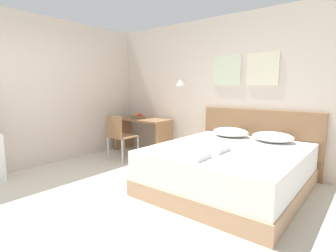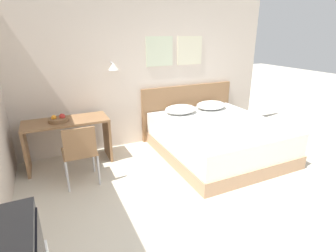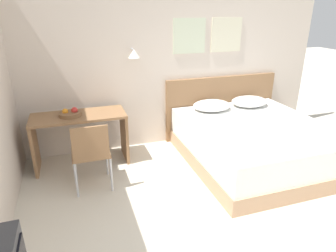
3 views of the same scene
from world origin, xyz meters
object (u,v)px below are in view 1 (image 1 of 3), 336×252
Objects in this scene: pillow_left at (230,132)px; desk at (142,129)px; folded_towel_mid_bed at (192,155)px; fruit_bowl at (138,117)px; headboard at (257,140)px; pillow_right at (273,137)px; bed at (229,169)px; folded_towel_near_foot at (215,149)px; desk_chair at (119,134)px.

pillow_left is 0.48× the size of desk.
fruit_bowl is at bearing 148.10° from folded_towel_mid_bed.
headboard is 0.49m from pillow_right.
bed is 0.46m from folded_towel_near_foot.
desk_chair is (0.09, -0.73, 0.00)m from desk.
folded_towel_mid_bed is at bearing -96.35° from folded_towel_near_foot.
pillow_left is at bearing 1.09° from fruit_bowl.
pillow_right is 1.86× the size of folded_towel_near_foot.
folded_towel_mid_bed is at bearing -31.90° from fruit_bowl.
pillow_right is 0.69× the size of desk_chair.
bed is at bearing 0.03° from desk_chair.
desk_chair is (-2.28, -0.00, 0.23)m from bed.
desk is (-2.02, -0.02, -0.14)m from pillow_left.
desk_chair is (-2.22, 0.31, -0.10)m from folded_towel_near_foot.
desk is (-2.36, -0.34, 0.01)m from headboard.
fruit_bowl is (-2.46, -0.36, 0.26)m from headboard.
bed is 6.98× the size of fruit_bowl.
folded_towel_near_foot is 0.92× the size of folded_towel_mid_bed.
headboard reaches higher than pillow_right.
desk is at bearing -171.79° from headboard.
desk_chair is at bearing -75.22° from fruit_bowl.
pillow_left is 1.71× the size of folded_towel_mid_bed.
headboard is at bearing 136.87° from pillow_right.
fruit_bowl is (-2.12, -0.04, 0.11)m from pillow_left.
pillow_left is (-0.34, -0.32, 0.15)m from headboard.
bed is at bearing 80.61° from folded_towel_near_foot.
fruit_bowl is at bearing 157.07° from folded_towel_near_foot.
headboard is at bearing 8.31° from fruit_bowl.
pillow_left is 2.08m from desk_chair.
desk is 1.44× the size of desk_chair.
headboard is 3.29× the size of pillow_left.
fruit_bowl reaches higher than pillow_right.
desk_chair is at bearing -158.81° from pillow_left.
desk is 0.28m from fruit_bowl.
headboard is at bearing 43.13° from pillow_left.
folded_towel_near_foot is 2.54m from desk.
pillow_left reaches higher than folded_towel_near_foot.
fruit_bowl is (-2.46, 0.71, 0.49)m from bed.
bed is at bearing -16.05° from fruit_bowl.
desk is (-2.36, 0.73, 0.23)m from bed.
pillow_left is at bearing 99.02° from folded_towel_mid_bed.
bed is 1.09m from headboard.
pillow_right is 2.73m from desk_chair.
headboard is 0.49m from pillow_left.
desk_chair is (-2.62, -0.75, -0.14)m from pillow_right.
pillow_right is (0.34, -0.32, 0.15)m from headboard.
folded_towel_mid_bed reaches higher than bed.
headboard is 2.50m from fruit_bowl.
folded_towel_mid_bed is (-0.10, -1.83, 0.10)m from headboard.
pillow_right reaches higher than folded_towel_near_foot.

